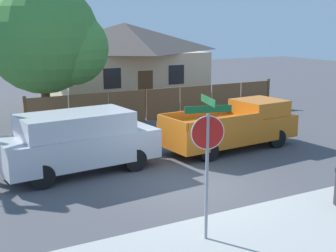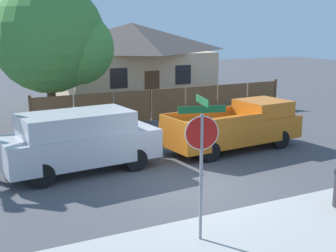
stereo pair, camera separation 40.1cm
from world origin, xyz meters
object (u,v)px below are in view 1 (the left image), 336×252
object	(u,v)px
house	(125,60)
red_suv	(79,141)
stop_sign	(207,144)
orange_pickup	(234,126)
oak_tree	(49,39)

from	to	relation	value
house	red_suv	distance (m)	14.63
red_suv	stop_sign	world-z (taller)	stop_sign
house	orange_pickup	xyz separation A→B (m)	(-1.13, -12.68, -1.54)
house	stop_sign	size ratio (longest dim) A/B	3.06
oak_tree	orange_pickup	world-z (taller)	oak_tree
orange_pickup	stop_sign	world-z (taller)	stop_sign
house	orange_pickup	size ratio (longest dim) A/B	1.77
red_suv	orange_pickup	world-z (taller)	red_suv
red_suv	orange_pickup	xyz separation A→B (m)	(6.01, 0.02, -0.17)
house	stop_sign	xyz separation A→B (m)	(-6.19, -18.51, -0.26)
house	oak_tree	xyz separation A→B (m)	(-5.91, -5.08, 1.49)
orange_pickup	stop_sign	distance (m)	7.83
house	orange_pickup	world-z (taller)	house
house	stop_sign	world-z (taller)	house
house	red_suv	bearing A→B (deg)	-119.31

